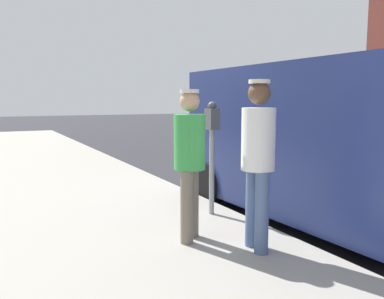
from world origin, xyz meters
The scene contains 6 objects.
ground_plane centered at (0.00, 0.00, 0.00)m, with size 80.00×80.00×0.00m, color #2D2D33.
sidewalk_slab centered at (3.50, 0.00, 0.07)m, with size 5.00×32.00×0.15m, color #9E998E.
parking_meter_near centered at (1.35, 0.88, 1.18)m, with size 0.14×0.18×1.52m.
pedestrian_in_white centered at (1.60, 2.22, 1.15)m, with size 0.34×0.36×1.74m.
pedestrian_in_green centered at (2.08, 1.64, 1.09)m, with size 0.34×0.34×1.65m.
parked_van centered at (-0.15, 1.96, 1.15)m, with size 2.27×5.26×2.15m.
Camera 1 is at (4.02, 5.41, 1.69)m, focal length 37.08 mm.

